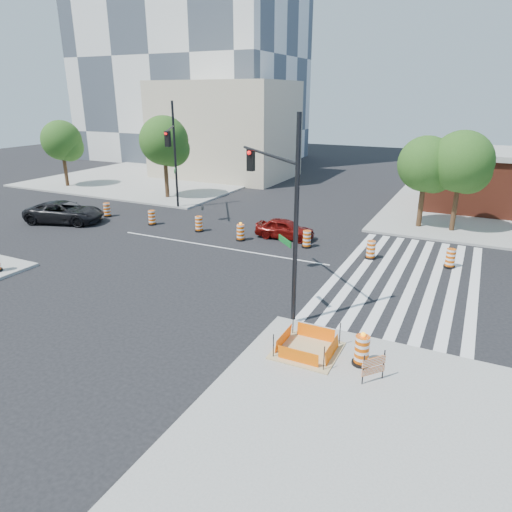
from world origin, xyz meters
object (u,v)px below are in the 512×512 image
Objects in this scene: signal_pole_se at (279,195)px; signal_pole_nw at (173,148)px; red_coupe at (285,229)px; dark_suv at (65,212)px.

signal_pole_nw reaches higher than signal_pole_se.
signal_pole_nw is (-10.01, 2.29, 4.32)m from red_coupe.
red_coupe is 0.46× the size of signal_pole_nw.
red_coupe is 15.93m from dark_suv.
signal_pole_nw is (5.55, 5.70, 4.20)m from dark_suv.
red_coupe is at bearing 45.66° from signal_pole_nw.
signal_pole_se is at bearing 18.21° from signal_pole_nw.
signal_pole_se reaches higher than red_coupe.
dark_suv is 9.00m from signal_pole_nw.
red_coupe is at bearing -95.06° from dark_suv.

